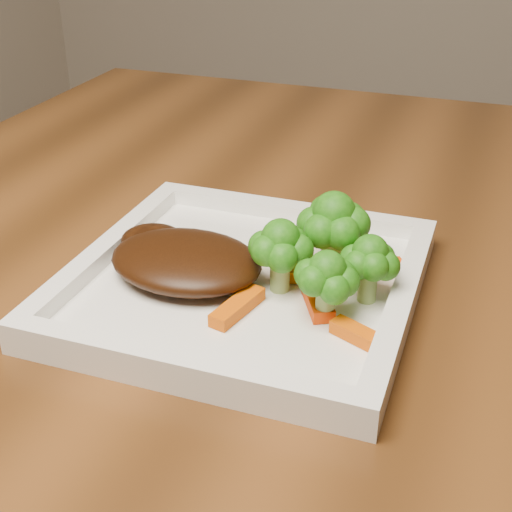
% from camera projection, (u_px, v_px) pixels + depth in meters
% --- Properties ---
extents(plate, '(0.27, 0.27, 0.01)m').
position_uv_depth(plate, '(244.00, 287.00, 0.58)').
color(plate, white).
rests_on(plate, dining_table).
extents(steak, '(0.14, 0.11, 0.03)m').
position_uv_depth(steak, '(186.00, 261.00, 0.57)').
color(steak, '#321707').
rests_on(steak, plate).
extents(broccoli_0, '(0.07, 0.07, 0.07)m').
position_uv_depth(broccoli_0, '(333.00, 233.00, 0.57)').
color(broccoli_0, '#0F5E11').
rests_on(broccoli_0, plate).
extents(broccoli_1, '(0.06, 0.06, 0.06)m').
position_uv_depth(broccoli_1, '(369.00, 263.00, 0.54)').
color(broccoli_1, '#2B7814').
rests_on(broccoli_1, plate).
extents(broccoli_2, '(0.06, 0.06, 0.06)m').
position_uv_depth(broccoli_2, '(326.00, 285.00, 0.51)').
color(broccoli_2, '#2C6110').
rests_on(broccoli_2, plate).
extents(broccoli_3, '(0.07, 0.07, 0.06)m').
position_uv_depth(broccoli_3, '(280.00, 255.00, 0.55)').
color(broccoli_3, '#135C0F').
rests_on(broccoli_3, plate).
extents(carrot_1, '(0.05, 0.03, 0.01)m').
position_uv_depth(carrot_1, '(362.00, 336.00, 0.50)').
color(carrot_1, '#C94D03').
rests_on(carrot_1, plate).
extents(carrot_2, '(0.03, 0.06, 0.01)m').
position_uv_depth(carrot_2, '(237.00, 307.00, 0.53)').
color(carrot_2, '#C94D03').
rests_on(carrot_2, plate).
extents(carrot_3, '(0.05, 0.04, 0.01)m').
position_uv_depth(carrot_3, '(372.00, 269.00, 0.58)').
color(carrot_3, '#DA3C03').
rests_on(carrot_3, plate).
extents(carrot_4, '(0.05, 0.06, 0.01)m').
position_uv_depth(carrot_4, '(289.00, 244.00, 0.62)').
color(carrot_4, '#D04703').
rests_on(carrot_4, plate).
extents(carrot_5, '(0.04, 0.06, 0.01)m').
position_uv_depth(carrot_5, '(316.00, 296.00, 0.55)').
color(carrot_5, '#DC3903').
rests_on(carrot_5, plate).
extents(carrot_6, '(0.06, 0.03, 0.01)m').
position_uv_depth(carrot_6, '(311.00, 275.00, 0.57)').
color(carrot_6, orange).
rests_on(carrot_6, plate).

